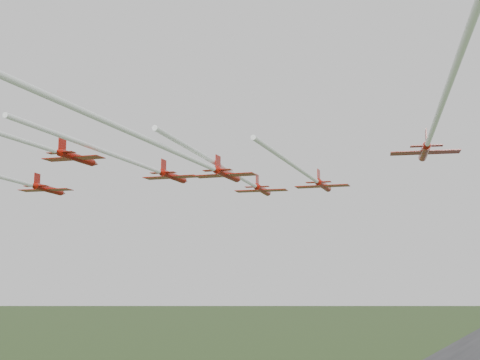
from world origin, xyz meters
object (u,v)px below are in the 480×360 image
at_px(jet_row3_left, 14,180).
at_px(jet_row3_mid, 185,156).
at_px(jet_lead, 243,179).
at_px(jet_row2_left, 144,166).
at_px(jet_row4_left, 31,143).
at_px(jet_row2_right, 311,177).
at_px(jet_row3_right, 433,129).

distance_m(jet_row3_left, jet_row3_mid, 27.95).
distance_m(jet_lead, jet_row2_left, 16.70).
xyz_separation_m(jet_row2_left, jet_row3_left, (-13.32, -12.11, -2.91)).
relative_size(jet_row3_left, jet_row4_left, 0.99).
height_order(jet_lead, jet_row4_left, jet_lead).
distance_m(jet_row2_left, jet_row3_mid, 19.70).
distance_m(jet_lead, jet_row2_right, 15.61).
bearing_deg(jet_row3_right, jet_row3_mid, 175.44).
xyz_separation_m(jet_row3_mid, jet_row4_left, (-13.37, -11.43, 0.61)).
relative_size(jet_row3_left, jet_row3_mid, 0.72).
distance_m(jet_row3_right, jet_row4_left, 44.62).
relative_size(jet_lead, jet_row3_mid, 0.95).
relative_size(jet_row3_mid, jet_row4_left, 1.37).
bearing_deg(jet_row3_left, jet_row2_left, 29.47).
relative_size(jet_lead, jet_row3_left, 1.31).
distance_m(jet_lead, jet_row3_right, 39.78).
xyz_separation_m(jet_lead, jet_row4_left, (-8.40, -38.17, -0.61)).
relative_size(jet_row2_left, jet_row3_mid, 0.82).
bearing_deg(jet_row2_left, jet_row3_right, -19.03).
bearing_deg(jet_row2_left, jet_row4_left, -95.17).
xyz_separation_m(jet_row2_right, jet_row3_left, (-36.81, -18.77, -0.59)).
relative_size(jet_row2_left, jet_row3_right, 0.92).
xyz_separation_m(jet_row2_left, jet_row2_right, (23.49, 6.66, -2.32)).
bearing_deg(jet_row3_mid, jet_row3_left, 170.82).
height_order(jet_row2_left, jet_row3_left, jet_row2_left).
xyz_separation_m(jet_row2_left, jet_row3_mid, (14.59, -13.10, -1.91)).
bearing_deg(jet_row4_left, jet_row3_left, 131.80).
height_order(jet_row3_left, jet_row4_left, jet_row4_left).
xyz_separation_m(jet_lead, jet_row2_left, (-9.62, -13.63, 0.69)).
height_order(jet_row2_left, jet_row3_right, jet_row2_left).
bearing_deg(jet_row4_left, jet_lead, 69.91).
relative_size(jet_row2_right, jet_row3_right, 0.79).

